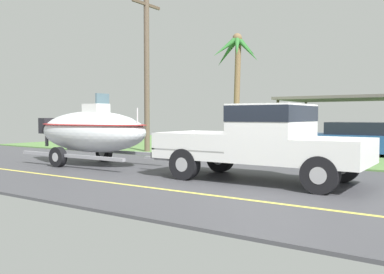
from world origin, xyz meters
name	(u,v)px	position (x,y,z in m)	size (l,w,h in m)	color
ground	(353,157)	(0.00, 8.38, -0.01)	(36.00, 22.00, 0.11)	#424247
pickup_truck_towing	(271,139)	(-0.17, 0.51, 1.06)	(5.49, 2.11, 1.92)	silver
boat_on_trailer	(91,131)	(-6.58, 0.51, 1.12)	(5.80, 2.23, 2.36)	gray
parked_sedan_near	(368,140)	(0.46, 8.78, 0.67)	(4.79, 1.92, 1.38)	#234C89
carport_awning	(362,99)	(-0.58, 12.60, 2.46)	(7.51, 4.72, 2.58)	#4C4238
palm_tree_near_left	(236,62)	(-7.99, 13.44, 4.93)	(3.13, 2.98, 6.65)	brown
utility_pole	(147,69)	(-8.08, 5.15, 3.72)	(0.24, 1.80, 7.14)	brown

